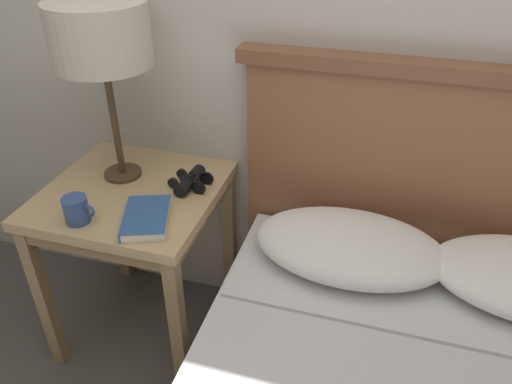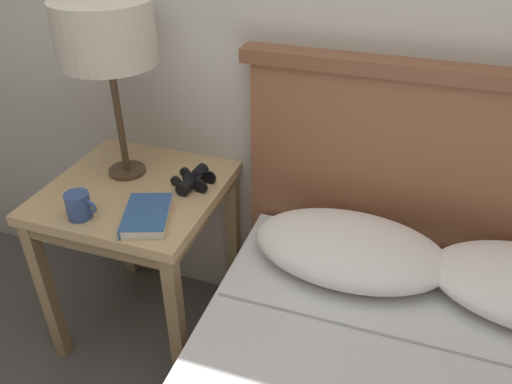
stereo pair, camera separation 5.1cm
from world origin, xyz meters
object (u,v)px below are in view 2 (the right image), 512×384
object	(u,v)px
table_lamp	(106,35)
book_on_nightstand	(146,216)
nightstand	(138,207)
coffee_mug	(79,206)
binoculars_pair	(193,179)

from	to	relation	value
table_lamp	book_on_nightstand	xyz separation A→B (m)	(0.21, -0.24, -0.47)
nightstand	coffee_mug	world-z (taller)	coffee_mug
book_on_nightstand	coffee_mug	size ratio (longest dim) A/B	2.32
coffee_mug	binoculars_pair	bearing A→B (deg)	48.67
nightstand	binoculars_pair	distance (m)	0.23
binoculars_pair	coffee_mug	size ratio (longest dim) A/B	1.57
nightstand	binoculars_pair	bearing A→B (deg)	20.51
binoculars_pair	book_on_nightstand	bearing A→B (deg)	-102.06
binoculars_pair	table_lamp	bearing A→B (deg)	179.22
nightstand	coffee_mug	distance (m)	0.26
table_lamp	book_on_nightstand	distance (m)	0.57
coffee_mug	nightstand	bearing A→B (deg)	73.70
coffee_mug	book_on_nightstand	bearing A→B (deg)	14.53
nightstand	binoculars_pair	xyz separation A→B (m)	(0.19, 0.07, 0.11)
table_lamp	book_on_nightstand	size ratio (longest dim) A/B	2.48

